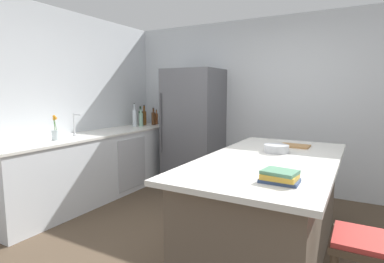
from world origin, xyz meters
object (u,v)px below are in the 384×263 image
Objects in this scene: sink_faucet at (75,124)px; cutting_board at (295,146)px; wine_bottle at (141,118)px; soda_bottle at (135,118)px; gin_bottle at (141,119)px; bar_stool at (364,258)px; refrigerator at (193,128)px; vinegar_bottle at (156,119)px; mixing_bowl at (276,149)px; whiskey_bottle at (144,117)px; flower_vase at (55,133)px; cookbook_stack at (280,176)px; kitchen_island at (269,207)px; syrup_bottle at (153,118)px.

sink_faucet reaches higher than cutting_board.
wine_bottle is 0.18m from soda_bottle.
wine_bottle is 0.11m from gin_bottle.
wine_bottle reaches higher than cutting_board.
refrigerator is at bearing 135.88° from bar_stool.
mixing_bowl is (2.49, -1.49, -0.07)m from vinegar_bottle.
whiskey_bottle is at bearing -122.91° from vinegar_bottle.
refrigerator is at bearing 18.16° from soda_bottle.
bar_stool is 2.23× the size of cutting_board.
whiskey_bottle reaches higher than vinegar_bottle.
cutting_board is (1.75, -0.93, 0.00)m from refrigerator.
whiskey_bottle is 1.03× the size of wine_bottle.
flower_vase reaches higher than mixing_bowl.
cookbook_stack is (2.87, -2.00, -0.11)m from soda_bottle.
soda_bottle is at bearing -161.84° from refrigerator.
soda_bottle reaches higher than mixing_bowl.
cutting_board is at bearing -22.64° from vinegar_bottle.
mixing_bowl is (-0.76, 1.01, 0.40)m from bar_stool.
flower_vase reaches higher than bar_stool.
whiskey_bottle is 1.12× the size of cutting_board.
cutting_board is (0.10, 0.41, -0.03)m from mixing_bowl.
cutting_board is at bearing -27.93° from refrigerator.
vinegar_bottle is at bearing 142.52° from bar_stool.
kitchen_island is 9.37× the size of mixing_bowl.
whiskey_bottle is at bearing 145.69° from bar_stool.
kitchen_island is 3.08m from wine_bottle.
flower_vase reaches higher than syrup_bottle.
kitchen_island is 2.59m from flower_vase.
refrigerator is 7.60× the size of cookbook_stack.
soda_bottle is at bearing -106.18° from syrup_bottle.
mixing_bowl is at bearing 105.03° from cookbook_stack.
kitchen_island is 6.67× the size of wine_bottle.
cutting_board is (-0.17, 1.38, -0.03)m from cookbook_stack.
refrigerator is 6.06× the size of cutting_board.
sink_faucet is at bearing -89.12° from whiskey_bottle.
whiskey_bottle is (-0.12, 1.86, 0.04)m from flower_vase.
gin_bottle is (-0.05, -0.37, 0.02)m from vinegar_bottle.
flower_vase is 1.59m from soda_bottle.
soda_bottle is at bearing 90.45° from sink_faucet.
whiskey_bottle is (-3.38, 2.31, 0.50)m from bar_stool.
kitchen_island is 2.97m from gin_bottle.
vinegar_bottle is at bearing 82.06° from gin_bottle.
flower_vase is 2.56m from mixing_bowl.
soda_bottle is at bearing -87.21° from whiskey_bottle.
kitchen_island is at bearing -28.41° from gin_bottle.
sink_faucet is 0.88× the size of whiskey_bottle.
mixing_bowl is (2.59, 0.19, -0.12)m from sink_faucet.
cookbook_stack is (2.88, -2.18, -0.10)m from wine_bottle.
refrigerator is 3.39m from bar_stool.
vinegar_bottle is 0.23m from whiskey_bottle.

